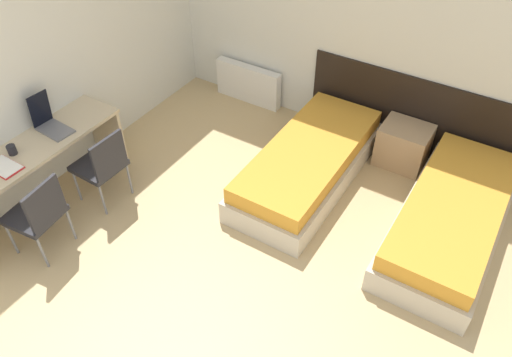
% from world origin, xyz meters
% --- Properties ---
extents(wall_back, '(5.27, 0.05, 2.70)m').
position_xyz_m(wall_back, '(0.00, 4.16, 1.35)').
color(wall_back, silver).
rests_on(wall_back, ground_plane).
extents(wall_left, '(0.05, 5.14, 2.70)m').
position_xyz_m(wall_left, '(-2.16, 2.07, 1.35)').
color(wall_left, silver).
rests_on(wall_left, ground_plane).
extents(headboard_panel, '(2.45, 0.03, 0.92)m').
position_xyz_m(headboard_panel, '(0.89, 4.13, 0.46)').
color(headboard_panel, black).
rests_on(headboard_panel, ground_plane).
extents(bed_near_window, '(0.86, 2.03, 0.44)m').
position_xyz_m(bed_near_window, '(0.15, 3.08, 0.21)').
color(bed_near_window, beige).
rests_on(bed_near_window, ground_plane).
extents(bed_near_door, '(0.86, 2.03, 0.44)m').
position_xyz_m(bed_near_door, '(1.63, 3.08, 0.21)').
color(bed_near_door, beige).
rests_on(bed_near_door, ground_plane).
extents(nightstand, '(0.52, 0.43, 0.47)m').
position_xyz_m(nightstand, '(0.89, 3.88, 0.23)').
color(nightstand, tan).
rests_on(nightstand, ground_plane).
extents(radiator, '(0.89, 0.12, 0.49)m').
position_xyz_m(radiator, '(-1.21, 4.04, 0.24)').
color(radiator, silver).
rests_on(radiator, ground_plane).
extents(desk, '(0.51, 1.82, 0.73)m').
position_xyz_m(desk, '(-1.88, 1.36, 0.56)').
color(desk, '#C6B28E').
rests_on(desk, ground_plane).
extents(chair_near_laptop, '(0.44, 0.44, 0.82)m').
position_xyz_m(chair_near_laptop, '(-1.42, 1.75, 0.47)').
color(chair_near_laptop, '#232328').
rests_on(chair_near_laptop, ground_plane).
extents(chair_near_notebook, '(0.47, 0.47, 0.82)m').
position_xyz_m(chair_near_notebook, '(-1.42, 0.98, 0.47)').
color(chair_near_notebook, '#232328').
rests_on(chair_near_notebook, ground_plane).
extents(laptop, '(0.37, 0.24, 0.36)m').
position_xyz_m(laptop, '(-1.94, 1.68, 0.80)').
color(laptop, slate).
rests_on(laptop, desk).
extents(open_notebook, '(0.32, 0.21, 0.02)m').
position_xyz_m(open_notebook, '(-1.85, 1.07, 0.73)').
color(open_notebook, '#B21E1E').
rests_on(open_notebook, desk).
extents(mug, '(0.08, 0.08, 0.09)m').
position_xyz_m(mug, '(-1.94, 1.24, 0.77)').
color(mug, black).
rests_on(mug, desk).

